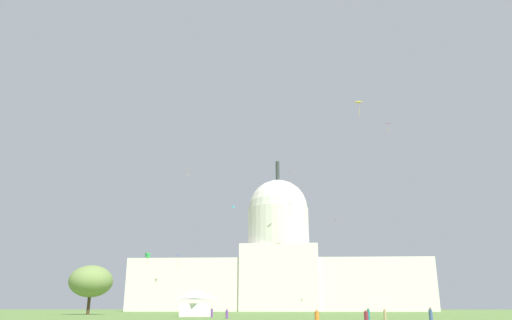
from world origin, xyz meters
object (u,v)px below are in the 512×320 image
person_tan_mid_center (385,314)px  kite_blue_low (178,257)px  person_denim_front_left (431,316)px  kite_yellow_high (189,172)px  kite_green_low (148,255)px  kite_violet_high (290,172)px  event_tent (196,303)px  kite_turquoise_mid (290,205)px  person_purple_lawn_far_left (212,313)px  person_orange_edge_west (317,320)px  tree_west_far (91,281)px  person_maroon_mid_left (366,317)px  kite_gold_high (358,105)px  kite_cyan_high (233,207)px  kite_red_high (388,125)px  capitol_building (279,266)px  kite_magenta_mid (335,221)px  person_purple_front_center (227,314)px  person_teal_back_left (369,314)px

person_tan_mid_center → kite_blue_low: size_ratio=0.41×
person_denim_front_left → kite_yellow_high: (-51.19, 123.92, 51.23)m
kite_green_low → kite_blue_low: 32.93m
kite_violet_high → kite_yellow_high: (-39.16, -13.60, -2.86)m
event_tent → kite_turquoise_mid: size_ratio=1.91×
person_purple_lawn_far_left → kite_blue_low: 70.13m
event_tent → person_orange_edge_west: size_ratio=4.91×
tree_west_far → person_maroon_mid_left: 85.42m
event_tent → kite_gold_high: 61.31m
kite_yellow_high → kite_cyan_high: (16.72, 5.06, -13.05)m
person_maroon_mid_left → kite_green_low: size_ratio=0.50×
kite_blue_low → kite_red_high: bearing=-47.1°
event_tent → kite_violet_high: (20.01, 96.25, 52.41)m
kite_yellow_high → kite_blue_low: bearing=138.0°
capitol_building → tree_west_far: capitol_building is taller
capitol_building → kite_blue_low: bearing=-114.4°
kite_magenta_mid → person_denim_front_left: bearing=-1.2°
event_tent → person_tan_mid_center: (31.13, -21.86, -1.73)m
person_denim_front_left → capitol_building: bearing=-146.1°
person_purple_front_center → kite_cyan_high: size_ratio=1.56×
event_tent → person_teal_back_left: (28.30, -25.08, -1.70)m
kite_blue_low → kite_yellow_high: size_ratio=1.70×
person_purple_lawn_far_left → kite_red_high: (41.57, 37.64, 48.47)m
capitol_building → kite_blue_low: size_ratio=34.62×
person_teal_back_left → kite_green_low: (-45.11, 49.18, 13.25)m
event_tent → kite_blue_low: kite_blue_low is taller
kite_gold_high → kite_yellow_high: bearing=-55.7°
person_teal_back_left → kite_magenta_mid: bearing=-4.4°
person_tan_mid_center → kite_violet_high: 130.40m
capitol_building → kite_green_low: (-31.32, -100.80, -5.52)m
kite_turquoise_mid → kite_gold_high: 46.98m
tree_west_far → person_maroon_mid_left: tree_west_far is taller
person_teal_back_left → kite_turquoise_mid: (-9.06, 81.83, 32.15)m
kite_green_low → kite_turquoise_mid: bearing=93.5°
capitol_building → person_teal_back_left: capitol_building is taller
capitol_building → person_purple_front_center: bearing=-92.6°
person_maroon_mid_left → kite_turquoise_mid: 103.95m
person_orange_edge_west → kite_gold_high: size_ratio=0.47×
person_orange_edge_west → kite_cyan_high: 149.29m
person_teal_back_left → kite_blue_low: 94.75m
person_purple_front_center → person_denim_front_left: (24.05, -23.77, 0.11)m
person_purple_lawn_far_left → kite_cyan_high: size_ratio=1.73×
kite_yellow_high → kite_violet_high: bearing=-119.0°
kite_red_high → kite_cyan_high: bearing=-46.3°
kite_yellow_high → person_denim_front_left: bearing=154.3°
person_teal_back_left → kite_green_low: bearing=42.3°
person_teal_back_left → person_purple_lawn_far_left: person_teal_back_left is taller
kite_red_high → kite_green_low: 72.07m
kite_red_high → kite_magenta_mid: bearing=-77.2°
person_tan_mid_center → kite_green_low: bearing=108.8°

